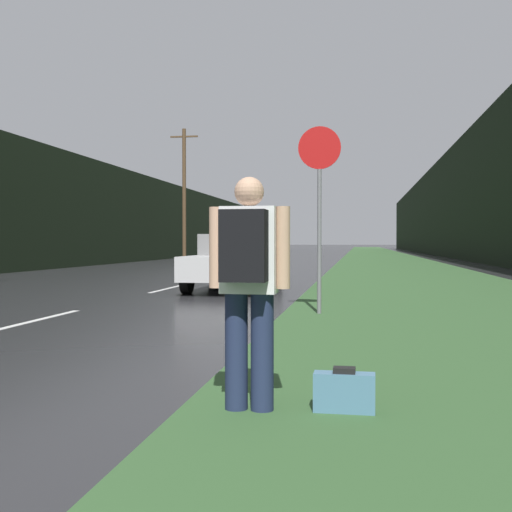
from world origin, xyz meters
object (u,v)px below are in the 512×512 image
object	(u,v)px
stop_sign	(319,199)
hitchhiker_with_backpack	(248,278)
suitcase	(344,393)
car_passing_near	(236,261)

from	to	relation	value
stop_sign	hitchhiker_with_backpack	size ratio (longest dim) A/B	1.87
hitchhiker_with_backpack	suitcase	distance (m)	1.05
stop_sign	hitchhiker_with_backpack	bearing A→B (deg)	-91.02
hitchhiker_with_backpack	car_passing_near	world-z (taller)	hitchhiker_with_backpack
hitchhiker_with_backpack	suitcase	size ratio (longest dim) A/B	3.89
suitcase	car_passing_near	distance (m)	11.86
hitchhiker_with_backpack	stop_sign	bearing A→B (deg)	89.91
stop_sign	car_passing_near	size ratio (longest dim) A/B	0.68
stop_sign	car_passing_near	xyz separation A→B (m)	(-2.44, 5.29, -1.21)
stop_sign	suitcase	bearing A→B (deg)	-84.84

